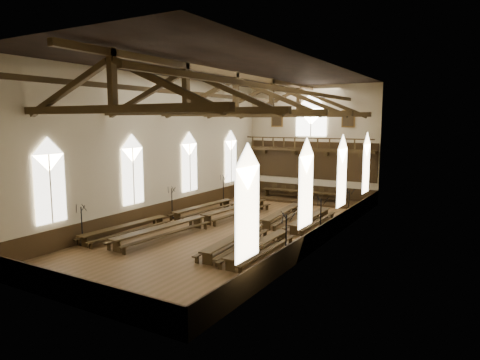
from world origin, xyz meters
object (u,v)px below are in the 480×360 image
(refectory_row_a, at_px, (169,217))
(high_table, at_px, (303,192))
(refectory_row_c, at_px, (261,225))
(candelabrum_right_mid, at_px, (320,227))
(candelabrum_right_near, at_px, (286,249))
(candelabrum_left_near, at_px, (82,233))
(candelabrum_right_far, at_px, (349,211))
(candelabrum_left_mid, at_px, (172,209))
(refectory_row_d, at_px, (288,230))
(dais, at_px, (303,200))
(refectory_row_b, at_px, (203,218))
(candelabrum_left_far, at_px, (223,194))

(refectory_row_a, distance_m, high_table, 13.25)
(refectory_row_c, bearing_deg, candelabrum_right_mid, 3.81)
(refectory_row_c, distance_m, candelabrum_right_near, 5.96)
(candelabrum_left_near, relative_size, candelabrum_right_mid, 0.89)
(candelabrum_right_near, bearing_deg, candelabrum_right_far, 90.00)
(candelabrum_left_near, distance_m, candelabrum_right_mid, 13.52)
(high_table, distance_m, candelabrum_right_far, 7.74)
(candelabrum_left_near, relative_size, candelabrum_left_mid, 1.02)
(high_table, xyz_separation_m, candelabrum_right_mid, (5.56, -11.10, 0.01))
(refectory_row_c, xyz_separation_m, refectory_row_d, (1.95, -0.32, -0.02))
(dais, xyz_separation_m, high_table, (-0.00, 0.00, 0.69))
(refectory_row_b, distance_m, candelabrum_right_near, 8.84)
(refectory_row_a, bearing_deg, candelabrum_left_mid, 121.77)
(refectory_row_b, distance_m, candelabrum_left_far, 8.33)
(refectory_row_c, bearing_deg, candelabrum_right_far, 57.80)
(candelabrum_left_mid, height_order, candelabrum_right_near, candelabrum_right_near)
(dais, bearing_deg, candelabrum_left_near, -106.40)
(high_table, bearing_deg, refectory_row_d, -72.13)
(refectory_row_d, distance_m, candelabrum_right_near, 4.67)
(refectory_row_c, bearing_deg, candelabrum_right_near, -50.85)
(candelabrum_right_near, bearing_deg, dais, 109.21)
(refectory_row_a, height_order, candelabrum_left_mid, candelabrum_left_mid)
(refectory_row_b, xyz_separation_m, candelabrum_right_mid, (7.82, 0.76, 0.24))
(refectory_row_d, height_order, candelabrum_right_far, candelabrum_right_far)
(candelabrum_left_near, bearing_deg, candelabrum_right_near, 14.43)
(refectory_row_a, xyz_separation_m, high_table, (4.67, 12.40, 0.29))
(dais, xyz_separation_m, candelabrum_left_far, (-5.54, -4.20, 0.64))
(refectory_row_c, xyz_separation_m, candelabrum_right_far, (3.76, 5.97, 0.19))
(candelabrum_right_near, bearing_deg, refectory_row_a, 160.81)
(refectory_row_a, relative_size, refectory_row_c, 0.99)
(candelabrum_right_near, bearing_deg, candelabrum_right_mid, 90.00)
(refectory_row_b, bearing_deg, refectory_row_c, 7.11)
(refectory_row_a, distance_m, candelabrum_right_mid, 10.32)
(refectory_row_d, bearing_deg, dais, 107.87)
(refectory_row_c, height_order, candelabrum_left_far, candelabrum_left_far)
(refectory_row_c, bearing_deg, refectory_row_b, -172.89)
(candelabrum_left_far, relative_size, candelabrum_right_mid, 0.92)
(candelabrum_left_near, height_order, candelabrum_right_mid, candelabrum_right_mid)
(refectory_row_d, distance_m, dais, 12.26)
(candelabrum_right_mid, bearing_deg, dais, 116.63)
(candelabrum_right_far, bearing_deg, refectory_row_d, -106.01)
(refectory_row_b, bearing_deg, high_table, 79.22)
(refectory_row_c, bearing_deg, high_table, 99.04)
(candelabrum_left_mid, height_order, candelabrum_right_mid, candelabrum_right_mid)
(dais, xyz_separation_m, candelabrum_left_near, (-5.54, -18.82, 0.61))
(candelabrum_right_far, bearing_deg, candelabrum_right_near, -90.00)
(candelabrum_right_mid, relative_size, candelabrum_right_far, 1.14)
(refectory_row_c, relative_size, refectory_row_d, 1.02)
(refectory_row_c, distance_m, candelabrum_left_mid, 7.35)
(high_table, bearing_deg, candelabrum_left_mid, -116.72)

